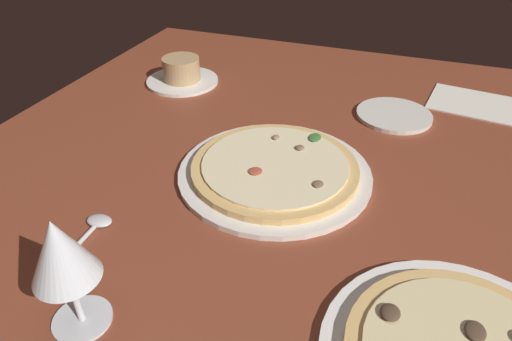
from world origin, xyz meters
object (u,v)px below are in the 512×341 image
Objects in this scene: ramekin_on_saucer at (182,73)px; wine_glass_far at (61,254)px; paper_menu at (475,104)px; pizza_main at (275,170)px; spoon at (96,225)px; side_plate at (394,115)px.

ramekin_on_saucer is 1.12× the size of wine_glass_far.
pizza_main is at bearing 149.49° from paper_menu.
pizza_main is 45.05cm from ramekin_on_saucer.
spoon is (14.50, 8.80, -10.50)cm from wine_glass_far.
side_plate is (65.96, -28.90, -10.51)cm from wine_glass_far.
pizza_main is at bearing 150.03° from side_plate.
ramekin_on_saucer is 53.54cm from spoon.
side_plate reaches higher than paper_menu.
ramekin_on_saucer is at bearing 89.48° from side_plate.
wine_glass_far reaches higher than side_plate.
pizza_main is 39.70cm from wine_glass_far.
paper_menu is (41.74, -33.39, -1.02)cm from pizza_main.
pizza_main reaches higher than side_plate.
spoon reaches higher than paper_menu.
wine_glass_far is 0.81× the size of paper_menu.
wine_glass_far is 91.14cm from paper_menu.
ramekin_on_saucer reaches higher than paper_menu.
pizza_main is 1.73× the size of paper_menu.
paper_menu is (11.90, -67.11, -2.27)cm from ramekin_on_saucer.
ramekin_on_saucer is 68.20cm from paper_menu.
side_plate is (-0.46, -50.67, -1.97)cm from ramekin_on_saucer.
wine_glass_far is at bearing -161.85° from ramekin_on_saucer.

